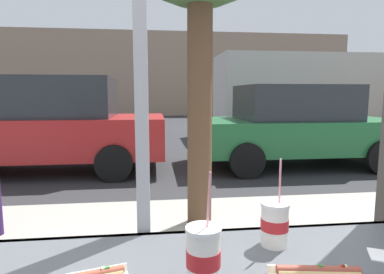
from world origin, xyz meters
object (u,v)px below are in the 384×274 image
soda_cup_left (275,223)px  soda_cup_right (203,257)px  parked_car_red (45,125)px  parked_car_green (294,125)px  box_truck (315,92)px

soda_cup_left → soda_cup_right: soda_cup_right is taller
soda_cup_left → parked_car_red: 5.96m
parked_car_red → parked_car_green: bearing=-0.0°
soda_cup_right → parked_car_green: (2.79, 5.64, -0.20)m
soda_cup_right → box_truck: 11.69m
soda_cup_left → box_truck: box_truck is taller
soda_cup_right → box_truck: bearing=61.4°
parked_car_red → parked_car_green: size_ratio=1.10×
parked_car_red → parked_car_green: 4.98m
soda_cup_right → parked_car_green: bearing=63.7°
soda_cup_left → soda_cup_right: (-0.29, -0.23, 0.01)m
soda_cup_left → parked_car_green: 5.97m
parked_car_green → box_truck: box_truck is taller
soda_cup_right → parked_car_green: parked_car_green is taller
box_truck → soda_cup_left: bearing=-117.8°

